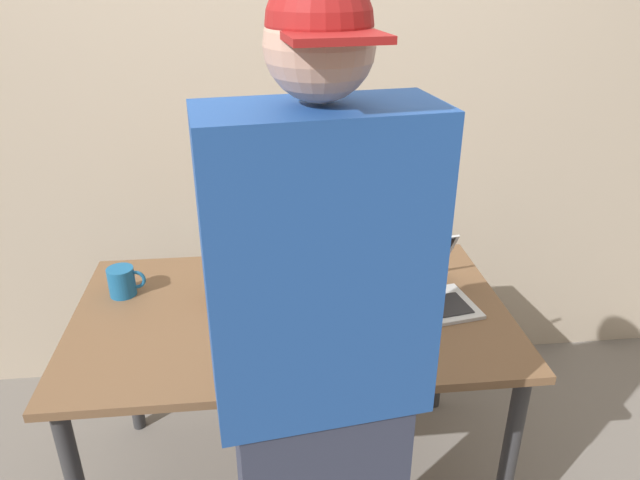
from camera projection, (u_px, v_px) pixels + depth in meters
The scene contains 8 objects.
ground_plane at pixel (296, 479), 2.25m from camera, with size 8.00×8.00×0.00m, color slate.
desk at pixel (292, 333), 1.96m from camera, with size 1.41×0.84×0.77m.
laptop at pixel (416, 288), 1.95m from camera, with size 0.39×0.38×0.20m.
beer_bottle_dark at pixel (247, 258), 1.98m from camera, with size 0.07×0.07×0.31m.
beer_bottle_brown at pixel (216, 271), 1.90m from camera, with size 0.07×0.07×0.32m.
person_figure at pixel (320, 405), 1.31m from camera, with size 0.47×0.30×1.80m.
coffee_mug at pixel (123, 281), 1.98m from camera, with size 0.13×0.09×0.10m.
back_wall at pixel (277, 97), 2.40m from camera, with size 6.00×0.10×2.60m, color tan.
Camera 1 is at (-0.08, -1.63, 1.81)m, focal length 32.82 mm.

